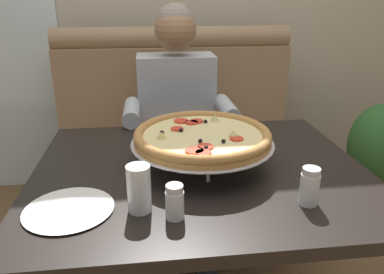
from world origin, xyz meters
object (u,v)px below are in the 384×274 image
object	(u,v)px
diner_main	(178,119)
plate_near_left	(69,207)
shaker_oregano	(175,204)
drinking_glass	(139,191)
potted_plant	(377,153)
booth_bench	(178,153)
shaker_pepper_flakes	(309,189)
pizza	(202,137)
dining_table	(200,191)

from	to	relation	value
diner_main	plate_near_left	xyz separation A→B (m)	(-0.38, -0.90, 0.05)
shaker_oregano	drinking_glass	size ratio (longest dim) A/B	0.72
diner_main	shaker_oregano	xyz separation A→B (m)	(-0.09, -0.97, 0.08)
shaker_oregano	potted_plant	bearing A→B (deg)	39.77
booth_bench	plate_near_left	distance (m)	1.29
shaker_pepper_flakes	drinking_glass	size ratio (longest dim) A/B	0.83
diner_main	pizza	world-z (taller)	diner_main
pizza	shaker_pepper_flakes	world-z (taller)	pizza
dining_table	pizza	size ratio (longest dim) A/B	2.31
plate_near_left	drinking_glass	xyz separation A→B (m)	(0.20, -0.02, 0.05)
booth_bench	potted_plant	world-z (taller)	booth_bench
pizza	potted_plant	distance (m)	1.53
shaker_pepper_flakes	potted_plant	bearing A→B (deg)	48.74
shaker_oregano	plate_near_left	world-z (taller)	shaker_oregano
plate_near_left	diner_main	bearing A→B (deg)	66.93
diner_main	shaker_oregano	size ratio (longest dim) A/B	13.05
drinking_glass	diner_main	bearing A→B (deg)	78.52
potted_plant	plate_near_left	bearing A→B (deg)	-147.31
dining_table	shaker_pepper_flakes	size ratio (longest dim) A/B	10.16
diner_main	drinking_glass	xyz separation A→B (m)	(-0.19, -0.92, 0.10)
shaker_pepper_flakes	diner_main	bearing A→B (deg)	107.08
dining_table	diner_main	xyz separation A→B (m)	(-0.02, 0.67, 0.05)
dining_table	drinking_glass	distance (m)	0.36
booth_bench	potted_plant	distance (m)	1.24
dining_table	potted_plant	xyz separation A→B (m)	(1.23, 0.82, -0.27)
booth_bench	shaker_oregano	world-z (taller)	booth_bench
diner_main	drinking_glass	world-z (taller)	diner_main
shaker_pepper_flakes	booth_bench	bearing A→B (deg)	102.63
plate_near_left	shaker_oregano	bearing A→B (deg)	-13.54
pizza	plate_near_left	distance (m)	0.49
dining_table	diner_main	bearing A→B (deg)	91.62
shaker_oregano	drinking_glass	world-z (taller)	drinking_glass
booth_bench	dining_table	xyz separation A→B (m)	(0.00, -0.94, 0.26)
diner_main	dining_table	bearing A→B (deg)	-88.38
plate_near_left	pizza	bearing A→B (deg)	31.74
diner_main	plate_near_left	world-z (taller)	diner_main
drinking_glass	potted_plant	bearing A→B (deg)	36.65
shaker_pepper_flakes	plate_near_left	world-z (taller)	shaker_pepper_flakes
plate_near_left	drinking_glass	bearing A→B (deg)	-6.11
shaker_oregano	drinking_glass	xyz separation A→B (m)	(-0.09, 0.05, 0.02)
shaker_oregano	diner_main	bearing A→B (deg)	84.49
booth_bench	drinking_glass	xyz separation A→B (m)	(-0.21, -1.19, 0.41)
booth_bench	diner_main	bearing A→B (deg)	-94.09
shaker_pepper_flakes	drinking_glass	bearing A→B (deg)	177.16
shaker_pepper_flakes	pizza	bearing A→B (deg)	131.15
potted_plant	diner_main	bearing A→B (deg)	-173.29
pizza	potted_plant	bearing A→B (deg)	33.01
drinking_glass	potted_plant	size ratio (longest dim) A/B	0.19
shaker_oregano	shaker_pepper_flakes	xyz separation A→B (m)	(0.38, 0.03, 0.01)
pizza	potted_plant	size ratio (longest dim) A/B	0.70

